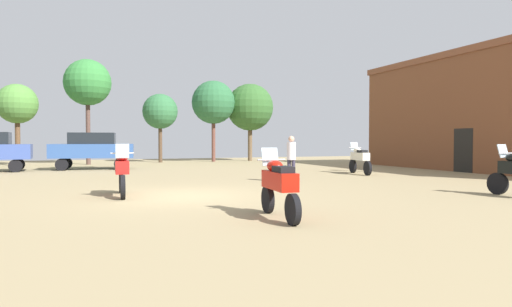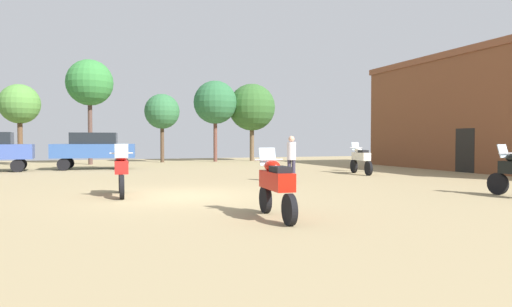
# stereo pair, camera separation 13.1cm
# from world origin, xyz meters

# --- Properties ---
(ground_plane) EXTENTS (44.00, 52.00, 0.02)m
(ground_plane) POSITION_xyz_m (0.00, 0.00, 0.01)
(ground_plane) COLOR #9A875F
(brick_building) EXTENTS (6.12, 15.93, 6.24)m
(brick_building) POSITION_xyz_m (18.00, 4.63, 3.12)
(brick_building) COLOR brown
(brick_building) RESTS_ON ground
(motorcycle_1) EXTENTS (0.62, 2.13, 1.44)m
(motorcycle_1) POSITION_xyz_m (1.21, -4.39, 0.73)
(motorcycle_1) COLOR black
(motorcycle_1) RESTS_ON ground
(motorcycle_3) EXTENTS (0.62, 2.24, 1.50)m
(motorcycle_3) POSITION_xyz_m (-1.53, 0.54, 0.76)
(motorcycle_3) COLOR black
(motorcycle_3) RESTS_ON ground
(motorcycle_4) EXTENTS (0.69, 2.30, 1.49)m
(motorcycle_4) POSITION_xyz_m (9.54, 5.26, 0.76)
(motorcycle_4) COLOR black
(motorcycle_4) RESTS_ON ground
(car_3) EXTENTS (4.47, 2.25, 2.00)m
(car_3) POSITION_xyz_m (-2.19, 13.29, 1.19)
(car_3) COLOR black
(car_3) RESTS_ON ground
(person_1) EXTENTS (0.48, 0.48, 1.76)m
(person_1) POSITION_xyz_m (4.79, 2.67, 1.05)
(person_1) COLOR #302C40
(person_1) RESTS_ON ground
(tree_1) EXTENTS (2.44, 2.44, 5.06)m
(tree_1) POSITION_xyz_m (-6.49, 18.43, 3.82)
(tree_1) COLOR brown
(tree_1) RESTS_ON ground
(tree_2) EXTENTS (3.19, 3.19, 5.99)m
(tree_2) POSITION_xyz_m (6.30, 19.51, 4.39)
(tree_2) COLOR brown
(tree_2) RESTS_ON ground
(tree_4) EXTENTS (2.99, 2.99, 6.84)m
(tree_4) POSITION_xyz_m (-2.40, 18.51, 5.33)
(tree_4) COLOR brown
(tree_4) RESTS_ON ground
(tree_7) EXTENTS (2.50, 2.50, 4.90)m
(tree_7) POSITION_xyz_m (2.44, 19.78, 3.64)
(tree_7) COLOR #4C3828
(tree_7) RESTS_ON ground
(tree_8) EXTENTS (3.60, 3.60, 5.92)m
(tree_8) POSITION_xyz_m (9.30, 19.84, 4.12)
(tree_8) COLOR brown
(tree_8) RESTS_ON ground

